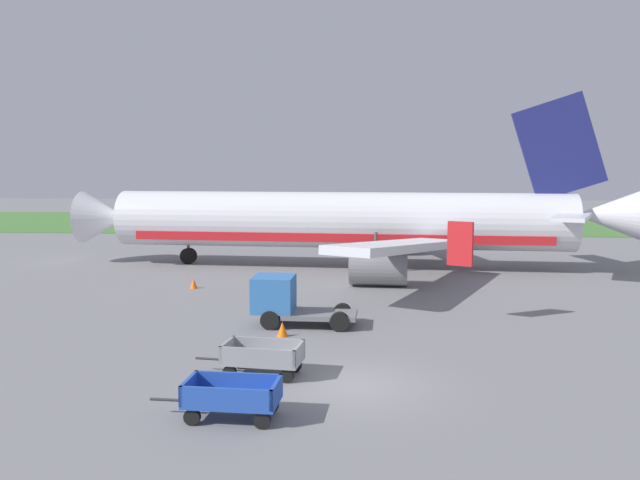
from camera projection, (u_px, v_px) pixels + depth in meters
ground_plane at (353, 385)px, 20.53m from camera, size 220.00×220.00×0.00m
grass_strip at (365, 223)px, 77.71m from camera, size 220.00×28.00×0.06m
airplane at (356, 222)px, 43.76m from camera, size 37.65×30.24×11.34m
baggage_cart_nearest at (232, 397)px, 17.74m from camera, size 3.59×1.53×1.07m
baggage_cart_second_in_row at (262, 357)px, 21.41m from camera, size 3.61×1.69×1.07m
service_truck_beside_carts at (285, 300)px, 28.11m from camera, size 4.43×2.12×2.10m
traffic_cone_near_plane at (194, 283)px, 36.56m from camera, size 0.42×0.42×0.55m
traffic_cone_mid_apron at (282, 329)px, 26.31m from camera, size 0.44×0.44×0.59m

